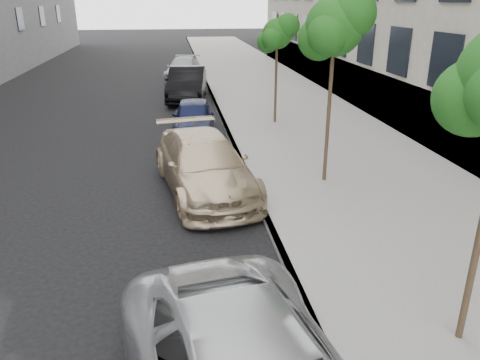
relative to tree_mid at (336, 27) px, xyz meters
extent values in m
cube|color=gray|center=(1.07, 16.00, -4.09)|extent=(6.40, 72.00, 0.14)
cube|color=#9E9B93|center=(-2.05, 16.00, -4.09)|extent=(0.15, 72.00, 0.14)
sphere|color=#1C5716|center=(-0.33, -6.25, -0.52)|extent=(0.98, 0.98, 0.98)
cylinder|color=#38281C|center=(-0.03, 0.00, -1.66)|extent=(0.10, 0.10, 4.72)
sphere|color=#1C5716|center=(-0.03, 0.00, 0.00)|extent=(1.45, 1.45, 1.45)
sphere|color=#1C5716|center=(0.32, -0.20, 0.30)|extent=(1.16, 1.16, 1.16)
sphere|color=#1C5716|center=(-0.33, 0.25, -0.30)|extent=(1.09, 1.09, 1.09)
cylinder|color=#38281C|center=(-0.03, 6.50, -1.96)|extent=(0.10, 0.10, 4.12)
sphere|color=#1C5716|center=(-0.03, 6.50, -0.60)|extent=(1.14, 1.14, 1.14)
sphere|color=#1C5716|center=(0.32, 6.30, -0.30)|extent=(0.91, 0.91, 0.91)
sphere|color=#1C5716|center=(-0.33, 6.75, -0.90)|extent=(0.85, 0.85, 0.85)
imported|color=#CCB491|center=(-3.33, -0.02, -3.42)|extent=(2.88, 5.39, 1.49)
imported|color=#0F1433|center=(-3.33, 5.76, -3.52)|extent=(1.79, 3.88, 1.29)
imported|color=black|center=(-3.33, 12.12, -3.35)|extent=(2.26, 5.09, 1.62)
imported|color=gray|center=(-3.33, 18.40, -3.48)|extent=(2.70, 4.99, 1.37)
camera|label=1|loc=(-4.03, -11.60, 0.64)|focal=35.00mm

